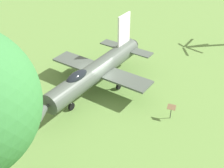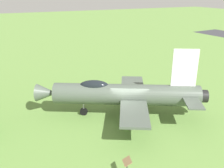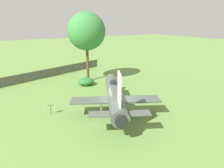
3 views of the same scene
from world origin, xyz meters
TOP-DOWN VIEW (x-y plane):
  - ground_plane at (0.00, 0.00)m, footprint 200.00×200.00m
  - display_jet at (-0.31, 0.17)m, footprint 12.13×8.91m
  - info_plaque at (-3.12, -5.96)m, footprint 0.53×0.68m

SIDE VIEW (x-z plane):
  - ground_plane at x=0.00m, z-range 0.00..0.00m
  - info_plaque at x=-3.12m, z-range 0.28..1.43m
  - display_jet at x=-0.31m, z-range -0.81..4.58m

